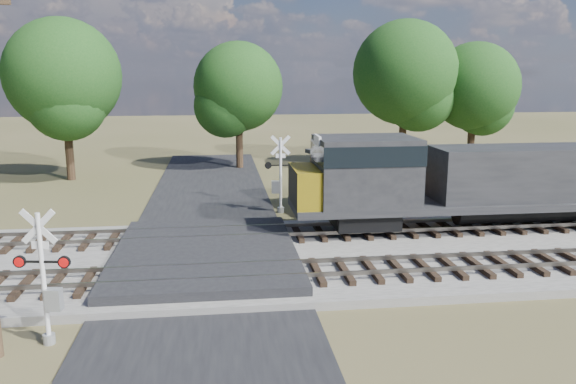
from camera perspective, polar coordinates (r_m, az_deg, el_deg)
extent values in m
plane|color=#434324|center=(22.01, -8.35, -7.63)|extent=(160.00, 160.00, 0.00)
cube|color=gray|center=(24.30, 16.07, -5.71)|extent=(140.00, 10.00, 0.30)
cube|color=black|center=(22.00, -8.35, -7.54)|extent=(7.00, 60.00, 0.08)
cube|color=#262628|center=(22.38, -8.35, -6.45)|extent=(7.00, 9.00, 0.62)
cube|color=black|center=(20.03, -2.71, -8.34)|extent=(44.00, 2.60, 0.18)
cube|color=#605A52|center=(21.42, 19.49, -7.21)|extent=(140.00, 0.08, 0.15)
cube|color=#605A52|center=(22.64, 17.89, -6.06)|extent=(140.00, 0.08, 0.15)
cube|color=black|center=(24.77, -3.60, -4.33)|extent=(44.00, 2.60, 0.18)
cube|color=#605A52|center=(25.77, 14.59, -3.68)|extent=(140.00, 0.08, 0.15)
cube|color=#605A52|center=(27.06, 13.48, -2.87)|extent=(140.00, 0.08, 0.15)
cylinder|color=silver|center=(16.72, -23.58, -8.18)|extent=(0.13, 0.13, 3.74)
cylinder|color=gray|center=(17.36, -23.09, -13.56)|extent=(0.34, 0.34, 0.28)
cube|color=silver|center=(16.29, -24.02, -3.23)|extent=(0.97, 0.19, 0.98)
cube|color=silver|center=(16.29, -24.02, -3.23)|extent=(0.97, 0.19, 0.98)
cube|color=silver|center=(16.42, -23.87, -4.96)|extent=(0.47, 0.10, 0.21)
cube|color=black|center=(16.55, -23.73, -6.51)|extent=(1.49, 0.28, 0.06)
cylinder|color=red|center=(16.82, -25.61, -6.39)|extent=(0.35, 0.14, 0.34)
cylinder|color=red|center=(16.30, -21.79, -6.62)|extent=(0.35, 0.14, 0.34)
cube|color=gray|center=(16.81, -22.69, -10.04)|extent=(0.46, 0.34, 0.61)
cylinder|color=silver|center=(29.68, -0.75, 1.67)|extent=(0.14, 0.14, 4.05)
cylinder|color=gray|center=(30.07, -0.74, -1.84)|extent=(0.36, 0.36, 0.30)
cube|color=silver|center=(29.43, -0.76, 4.78)|extent=(1.06, 0.09, 1.06)
cube|color=silver|center=(29.43, -0.76, 4.78)|extent=(1.06, 0.09, 1.06)
cube|color=silver|center=(29.51, -0.76, 3.70)|extent=(0.51, 0.05, 0.22)
cube|color=black|center=(29.58, -0.76, 2.73)|extent=(1.62, 0.14, 0.06)
cylinder|color=red|center=(29.63, 0.51, 2.75)|extent=(0.37, 0.12, 0.36)
cylinder|color=red|center=(29.55, -2.03, 2.72)|extent=(0.37, 0.12, 0.36)
cube|color=gray|center=(29.78, -1.24, 0.52)|extent=(0.47, 0.33, 0.66)
cube|color=#4E3321|center=(30.56, 7.68, 0.88)|extent=(5.39, 5.39, 3.02)
cube|color=#29292C|center=(30.30, 7.76, 3.88)|extent=(5.93, 5.93, 0.22)
cylinder|color=black|center=(41.81, -21.40, 4.89)|extent=(0.56, 0.56, 5.51)
sphere|color=#153C13|center=(41.56, -21.87, 10.92)|extent=(7.72, 7.72, 7.72)
cylinder|color=black|center=(43.93, -4.97, 5.54)|extent=(0.56, 0.56, 4.86)
sphere|color=#153C13|center=(43.66, -5.06, 10.62)|extent=(6.81, 6.81, 6.81)
cylinder|color=black|center=(44.64, 11.57, 5.97)|extent=(0.56, 0.56, 5.66)
sphere|color=#153C13|center=(44.41, 11.82, 11.79)|extent=(7.93, 7.93, 7.93)
cylinder|color=black|center=(46.71, 18.11, 5.38)|extent=(0.56, 0.56, 4.86)
sphere|color=#153C13|center=(46.46, 18.43, 10.14)|extent=(6.80, 6.80, 6.80)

